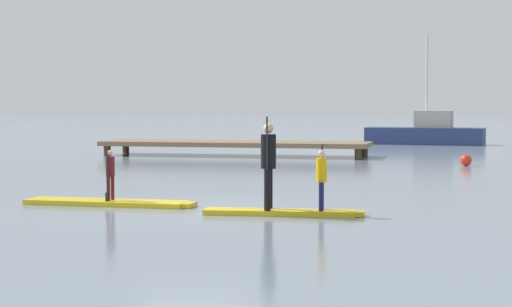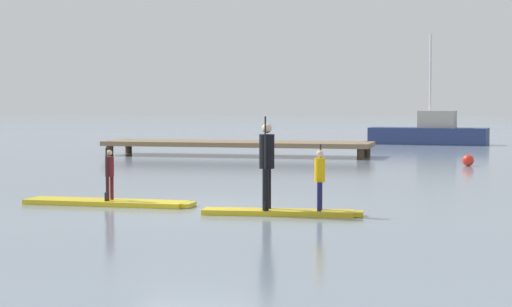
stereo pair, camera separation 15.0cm
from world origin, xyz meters
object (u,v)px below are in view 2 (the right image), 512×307
paddleboard_far (282,212)px  paddler_child_front (320,177)px  paddler_child_solo (109,172)px  paddleboard_near (109,202)px  fishing_boat_green_midground (430,133)px  paddler_adult (267,160)px  mooring_buoy_near (468,160)px

paddleboard_far → paddler_child_front: bearing=6.0°
paddler_child_solo → paddler_child_front: (4.59, -0.74, 0.06)m
paddleboard_near → paddler_child_solo: (0.01, -0.01, 0.64)m
fishing_boat_green_midground → paddler_child_front: bearing=-91.3°
paddler_adult → fishing_boat_green_midground: size_ratio=0.30×
paddler_child_front → paddleboard_near: bearing=170.7°
paddler_adult → mooring_buoy_near: paddler_adult is taller
paddleboard_near → paddleboard_far: size_ratio=1.19×
fishing_boat_green_midground → mooring_buoy_near: size_ratio=15.38×
paddleboard_near → paddleboard_far: (3.88, -0.83, 0.00)m
paddleboard_near → paddleboard_far: bearing=-12.1°
paddler_child_front → paddler_child_solo: bearing=170.8°
mooring_buoy_near → paddler_child_front: bearing=-100.5°
paddleboard_near → fishing_boat_green_midground: 29.38m
paddler_child_solo → paddleboard_near: bearing=133.2°
paddleboard_near → paddleboard_far: 3.97m
paddleboard_near → paddler_adult: (3.59, -0.86, 1.00)m
fishing_boat_green_midground → paddler_child_solo: bearing=-100.3°
paddler_adult → fishing_boat_green_midground: bearing=86.8°
paddler_child_front → fishing_boat_green_midground: 29.66m
fishing_boat_green_midground → paddler_adult: bearing=-93.2°
paddler_child_solo → paddler_child_front: paddler_child_front is taller
paddler_child_solo → mooring_buoy_near: paddler_child_solo is taller
fishing_boat_green_midground → mooring_buoy_near: 15.49m
fishing_boat_green_midground → mooring_buoy_near: bearing=-82.6°
paddleboard_near → mooring_buoy_near: (7.26, 13.54, 0.15)m
paddler_child_solo → paddler_child_front: size_ratio=0.89×
paddler_adult → fishing_boat_green_midground: (1.68, 29.76, -0.46)m
paddleboard_far → paddleboard_near: bearing=167.9°
paddleboard_far → paddler_adult: paddler_adult is taller
paddler_child_solo → paddler_adult: 3.70m
paddleboard_far → paddler_child_front: paddler_child_front is taller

